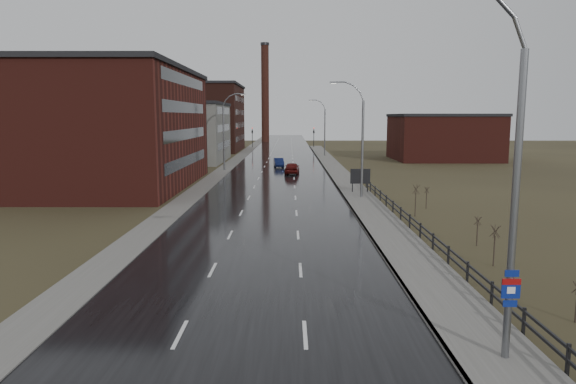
{
  "coord_description": "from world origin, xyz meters",
  "views": [
    {
      "loc": [
        1.73,
        -13.87,
        7.98
      ],
      "look_at": [
        1.62,
        19.97,
        3.0
      ],
      "focal_mm": 32.0,
      "sensor_mm": 36.0,
      "label": 1
    }
  ],
  "objects_px": {
    "billboard": "(360,177)",
    "car_far": "(292,168)",
    "streetlight_main": "(506,179)",
    "car_near": "(279,163)"
  },
  "relations": [
    {
      "from": "billboard",
      "to": "car_far",
      "type": "bearing_deg",
      "value": 111.04
    },
    {
      "from": "streetlight_main",
      "to": "car_far",
      "type": "bearing_deg",
      "value": 96.58
    },
    {
      "from": "billboard",
      "to": "car_far",
      "type": "xyz_separation_m",
      "value": [
        -7.04,
        18.3,
        -0.92
      ]
    },
    {
      "from": "billboard",
      "to": "car_near",
      "type": "height_order",
      "value": "billboard"
    },
    {
      "from": "car_far",
      "to": "car_near",
      "type": "bearing_deg",
      "value": -74.85
    },
    {
      "from": "car_near",
      "to": "car_far",
      "type": "height_order",
      "value": "car_far"
    },
    {
      "from": "streetlight_main",
      "to": "car_far",
      "type": "distance_m",
      "value": 56.2
    },
    {
      "from": "billboard",
      "to": "car_far",
      "type": "height_order",
      "value": "billboard"
    },
    {
      "from": "car_far",
      "to": "billboard",
      "type": "bearing_deg",
      "value": 114.6
    },
    {
      "from": "streetlight_main",
      "to": "billboard",
      "type": "relative_size",
      "value": 4.65
    }
  ]
}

